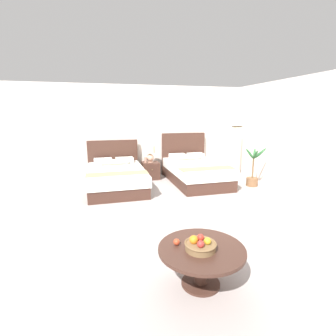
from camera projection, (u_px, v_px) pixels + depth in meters
The scene contains 13 objects.
ground_plane at pixel (183, 218), 4.52m from camera, with size 9.45×10.30×0.02m, color #A49995.
wall_back at pixel (148, 131), 7.42m from camera, with size 9.45×0.12×2.59m, color white.
wall_side_right at pixel (310, 138), 5.34m from camera, with size 0.12×5.90×2.59m, color white.
bed_near_window at pixel (116, 177), 6.25m from camera, with size 1.38×2.16×1.08m.
bed_near_corner at pixel (195, 171), 6.76m from camera, with size 1.33×2.19×1.24m.
nightstand at pixel (151, 170), 7.14m from camera, with size 0.46×0.49×0.47m.
table_lamp at pixel (150, 153), 7.05m from camera, with size 0.27×0.27×0.46m.
vase at pixel (146, 160), 7.00m from camera, with size 0.08×0.08×0.15m.
coffee_table at pixel (201, 256), 2.67m from camera, with size 0.92×0.92×0.43m.
fruit_bowl at pixel (200, 245), 2.60m from camera, with size 0.33×0.33×0.15m.
loose_apple at pixel (177, 242), 2.70m from camera, with size 0.07×0.07×0.07m.
floor_lamp_corner at pixel (236, 151), 7.53m from camera, with size 0.24×0.24×1.45m.
potted_palm at pixel (253, 173), 6.40m from camera, with size 0.57×0.50×0.99m.
Camera 1 is at (-1.32, -4.03, 1.81)m, focal length 27.13 mm.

